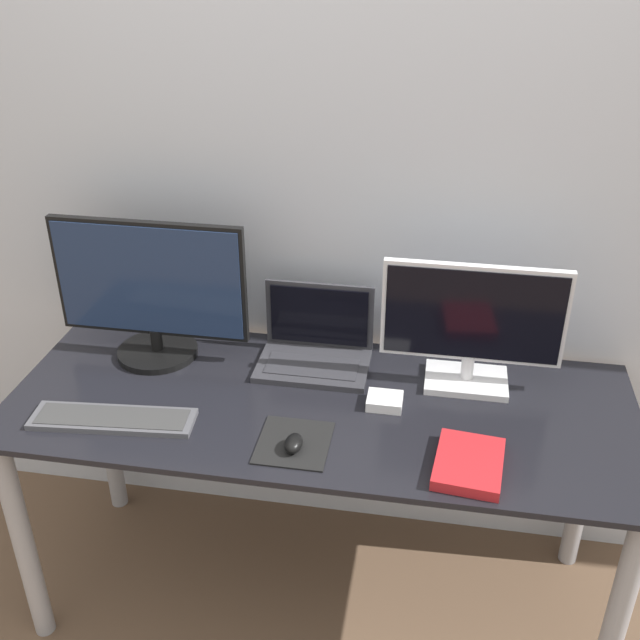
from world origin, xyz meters
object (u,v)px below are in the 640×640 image
object	(u,v)px
monitor_right	(472,325)
laptop	(316,345)
monitor_left	(151,292)
power_brick	(385,401)
book	(469,464)
keyboard	(113,419)
mouse	(294,443)

from	to	relation	value
monitor_right	laptop	size ratio (longest dim) A/B	1.53
monitor_left	power_brick	world-z (taller)	monitor_left
monitor_right	book	size ratio (longest dim) A/B	2.22
book	keyboard	bearing A→B (deg)	178.15
keyboard	mouse	bearing A→B (deg)	-4.18
laptop	book	size ratio (longest dim) A/B	1.45
monitor_left	power_brick	distance (m)	0.76
monitor_right	monitor_left	bearing A→B (deg)	-180.00
monitor_left	monitor_right	distance (m)	0.94
keyboard	power_brick	distance (m)	0.74
monitor_left	book	world-z (taller)	monitor_left
monitor_left	laptop	xyz separation A→B (m)	(0.49, 0.04, -0.16)
book	monitor_left	bearing A→B (deg)	157.94
keyboard	laptop	bearing A→B (deg)	39.38
monitor_right	book	world-z (taller)	monitor_right
power_brick	book	bearing A→B (deg)	-45.10
monitor_left	keyboard	distance (m)	0.41
laptop	mouse	distance (m)	0.44
book	power_brick	size ratio (longest dim) A/B	2.35
monitor_left	keyboard	xyz separation A→B (m)	(0.00, -0.35, -0.21)
power_brick	mouse	bearing A→B (deg)	-131.44
keyboard	book	world-z (taller)	book
mouse	book	xyz separation A→B (m)	(0.44, 0.01, -0.01)
monitor_left	mouse	bearing A→B (deg)	-37.49
mouse	book	distance (m)	0.44
monitor_left	keyboard	world-z (taller)	monitor_left
monitor_left	laptop	distance (m)	0.52
laptop	monitor_left	bearing A→B (deg)	-174.93
monitor_right	mouse	world-z (taller)	monitor_right
keyboard	mouse	size ratio (longest dim) A/B	6.11
monitor_right	power_brick	xyz separation A→B (m)	(-0.22, -0.15, -0.18)
book	mouse	bearing A→B (deg)	-179.17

